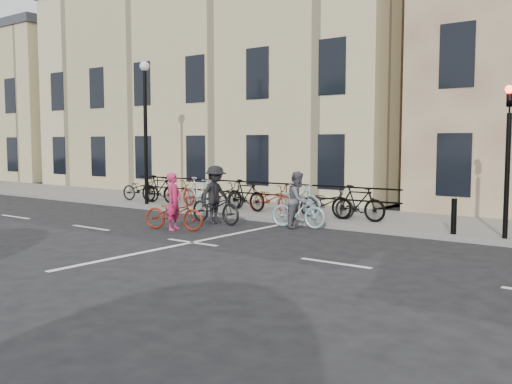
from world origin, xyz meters
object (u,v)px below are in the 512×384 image
Objects in this scene: traffic_light at (508,143)px; cyclist_pink at (174,210)px; cyclist_grey at (298,205)px; cyclist_dark at (215,201)px; lamp_post at (145,114)px.

cyclist_pink is (-8.02, -3.16, -1.90)m from traffic_light.
cyclist_dark is (-2.50, -0.74, 0.03)m from cyclist_grey.
cyclist_pink is 1.69m from cyclist_dark.
traffic_light is 1.93× the size of cyclist_dark.
traffic_light is at bearing -74.99° from cyclist_dark.
lamp_post is at bearing 76.58° from cyclist_dark.
lamp_post is 5.73m from cyclist_dark.
traffic_light is 5.77m from cyclist_grey.
lamp_post is 2.77× the size of cyclist_pink.
traffic_light reaches higher than cyclist_dark.
traffic_light is 2.04× the size of cyclist_pink.
cyclist_pink is at bearing -178.26° from cyclist_dark.
lamp_post is 6.39m from cyclist_pink.
traffic_light is at bearing -89.71° from cyclist_grey.
traffic_light is 8.82m from cyclist_pink.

